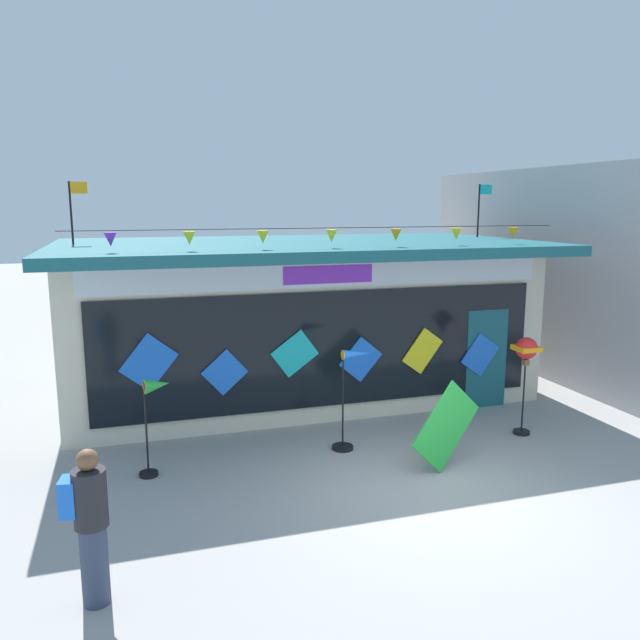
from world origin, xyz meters
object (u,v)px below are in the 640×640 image
object	(u,v)px
kite_shop_building	(296,316)
wind_spinner_far_left	(154,404)
person_near_camera	(90,523)
wind_spinner_center_left	(526,355)
wind_spinner_left	(351,387)
display_kite_on_ground	(446,426)

from	to	relation	value
kite_shop_building	wind_spinner_far_left	size ratio (longest dim) A/B	6.36
wind_spinner_far_left	person_near_camera	world-z (taller)	person_near_camera
wind_spinner_center_left	wind_spinner_left	bearing A→B (deg)	174.97
kite_shop_building	wind_spinner_center_left	world-z (taller)	kite_shop_building
wind_spinner_left	wind_spinner_center_left	world-z (taller)	wind_spinner_center_left
wind_spinner_far_left	wind_spinner_left	xyz separation A→B (m)	(3.17, 0.12, -0.05)
wind_spinner_far_left	display_kite_on_ground	world-z (taller)	wind_spinner_far_left
person_near_camera	wind_spinner_far_left	bearing A→B (deg)	-4.67
display_kite_on_ground	wind_spinner_center_left	bearing A→B (deg)	23.55
kite_shop_building	wind_spinner_far_left	bearing A→B (deg)	-131.44
wind_spinner_left	display_kite_on_ground	xyz separation A→B (m)	(1.15, -1.16, -0.40)
wind_spinner_left	person_near_camera	size ratio (longest dim) A/B	1.02
display_kite_on_ground	kite_shop_building	bearing A→B (deg)	103.95
kite_shop_building	wind_spinner_left	size ratio (longest dim) A/B	5.67
wind_spinner_left	person_near_camera	xyz separation A→B (m)	(-3.96, -3.13, -0.18)
kite_shop_building	wind_spinner_left	bearing A→B (deg)	-89.97
wind_spinner_far_left	kite_shop_building	bearing A→B (deg)	48.56
wind_spinner_left	wind_spinner_far_left	bearing A→B (deg)	-177.85
wind_spinner_far_left	person_near_camera	xyz separation A→B (m)	(-0.78, -3.01, -0.23)
wind_spinner_left	display_kite_on_ground	world-z (taller)	wind_spinner_left
kite_shop_building	wind_spinner_center_left	distance (m)	4.91
wind_spinner_center_left	kite_shop_building	bearing A→B (deg)	130.15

